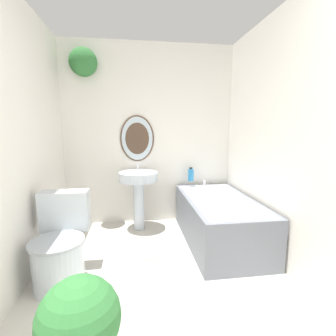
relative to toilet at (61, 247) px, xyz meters
name	(u,v)px	position (x,y,z in m)	size (l,w,h in m)	color
wall_back	(143,129)	(0.77, 1.30, 0.98)	(2.37, 0.34, 2.40)	silver
wall_left	(0,143)	(-0.31, -0.15, 0.89)	(0.06, 2.99, 2.40)	silver
wall_right	(298,140)	(2.01, -0.15, 0.89)	(0.06, 2.99, 2.40)	silver
toilet	(61,247)	(0.00, 0.00, 0.00)	(0.43, 0.59, 0.74)	silver
pedestal_sink	(138,185)	(0.68, 1.00, 0.28)	(0.49, 0.49, 0.85)	silver
bathtub	(219,219)	(1.58, 0.53, -0.04)	(0.75, 1.42, 0.59)	slate
shampoo_bottle	(191,175)	(1.40, 1.15, 0.37)	(0.08, 0.08, 0.19)	#2D84C6
potted_plant	(80,322)	(0.34, -0.89, 0.02)	(0.42, 0.42, 0.56)	#47474C
bath_mat	(141,251)	(0.68, 0.40, -0.30)	(0.63, 0.37, 0.02)	silver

